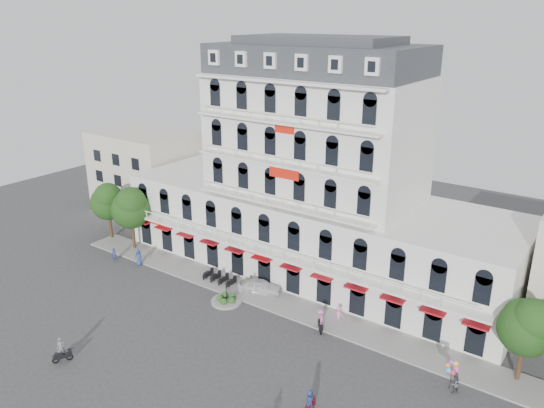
% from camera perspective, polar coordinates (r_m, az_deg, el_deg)
% --- Properties ---
extents(ground, '(120.00, 120.00, 0.00)m').
position_cam_1_polar(ground, '(49.86, -6.73, -14.27)').
color(ground, '#38383A').
rests_on(ground, ground).
extents(sidewalk, '(53.00, 4.00, 0.16)m').
position_cam_1_polar(sidewalk, '(55.75, -0.49, -10.08)').
color(sidewalk, gray).
rests_on(sidewalk, ground).
extents(main_building, '(45.00, 15.00, 25.80)m').
position_cam_1_polar(main_building, '(58.72, 4.62, 1.97)').
color(main_building, silver).
rests_on(main_building, ground).
extents(flank_building_west, '(14.00, 10.00, 12.00)m').
position_cam_1_polar(flank_building_west, '(80.01, -13.47, 3.33)').
color(flank_building_west, beige).
rests_on(flank_building_west, ground).
extents(traffic_island, '(3.20, 3.20, 1.60)m').
position_cam_1_polar(traffic_island, '(55.23, -4.90, -10.25)').
color(traffic_island, gray).
rests_on(traffic_island, ground).
extents(parked_scooter_row, '(4.40, 1.80, 1.10)m').
position_cam_1_polar(parked_scooter_row, '(59.13, -5.66, -8.41)').
color(parked_scooter_row, black).
rests_on(parked_scooter_row, ground).
extents(tree_west_outer, '(4.50, 4.48, 7.76)m').
position_cam_1_polar(tree_west_outer, '(71.18, -17.23, 0.41)').
color(tree_west_outer, '#382314').
rests_on(tree_west_outer, ground).
extents(tree_west_inner, '(4.76, 4.76, 8.25)m').
position_cam_1_polar(tree_west_inner, '(67.04, -14.95, -0.24)').
color(tree_west_inner, '#382314').
rests_on(tree_west_inner, ground).
extents(tree_east_inner, '(4.40, 4.37, 7.57)m').
position_cam_1_polar(tree_east_inner, '(46.30, 25.80, -11.59)').
color(tree_east_inner, '#382314').
rests_on(tree_east_inner, ground).
extents(parked_car, '(4.96, 3.54, 1.57)m').
position_cam_1_polar(parked_car, '(56.45, -1.30, -8.86)').
color(parked_car, silver).
rests_on(parked_car, ground).
extents(rider_west, '(1.06, 1.53, 2.32)m').
position_cam_1_polar(rider_west, '(49.55, -21.71, -14.45)').
color(rider_west, black).
rests_on(rider_west, ground).
extents(rider_east, '(0.61, 1.70, 2.12)m').
position_cam_1_polar(rider_east, '(41.38, 4.06, -20.51)').
color(rider_east, maroon).
rests_on(rider_east, ground).
extents(rider_center, '(1.24, 1.44, 2.29)m').
position_cam_1_polar(rider_center, '(50.24, 5.23, -12.28)').
color(rider_center, black).
rests_on(rider_center, ground).
extents(pedestrian_left, '(1.13, 1.01, 1.93)m').
position_cam_1_polar(pedestrian_left, '(64.27, -14.15, -5.60)').
color(pedestrian_left, navy).
rests_on(pedestrian_left, ground).
extents(pedestrian_mid, '(1.08, 0.53, 1.78)m').
position_cam_1_polar(pedestrian_mid, '(57.01, -2.24, -8.44)').
color(pedestrian_mid, '#5A5860').
rests_on(pedestrian_mid, ground).
extents(pedestrian_right, '(0.98, 0.58, 1.50)m').
position_cam_1_polar(pedestrian_right, '(52.14, 7.21, -11.67)').
color(pedestrian_right, pink).
rests_on(pedestrian_right, ground).
extents(pedestrian_far, '(0.72, 0.61, 1.69)m').
position_cam_1_polar(pedestrian_far, '(65.91, -16.61, -5.30)').
color(pedestrian_far, navy).
rests_on(pedestrian_far, ground).
extents(balloon_vendor, '(1.44, 1.35, 2.45)m').
position_cam_1_polar(balloon_vendor, '(45.36, 18.96, -17.26)').
color(balloon_vendor, '#4C4C52').
rests_on(balloon_vendor, ground).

